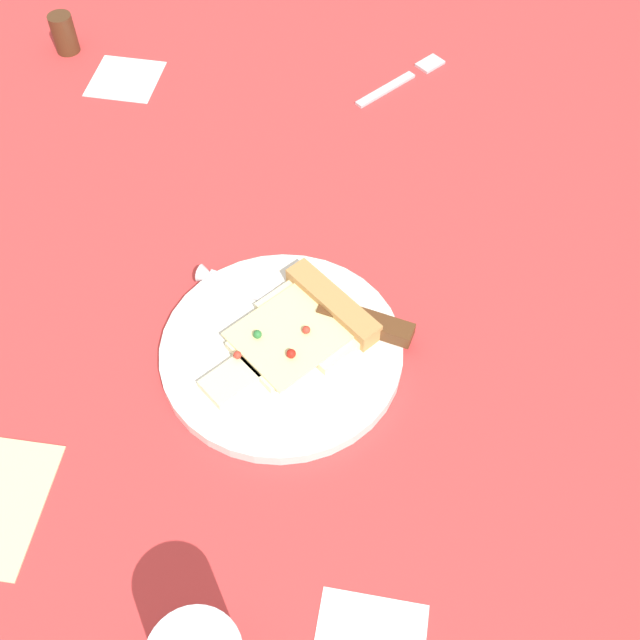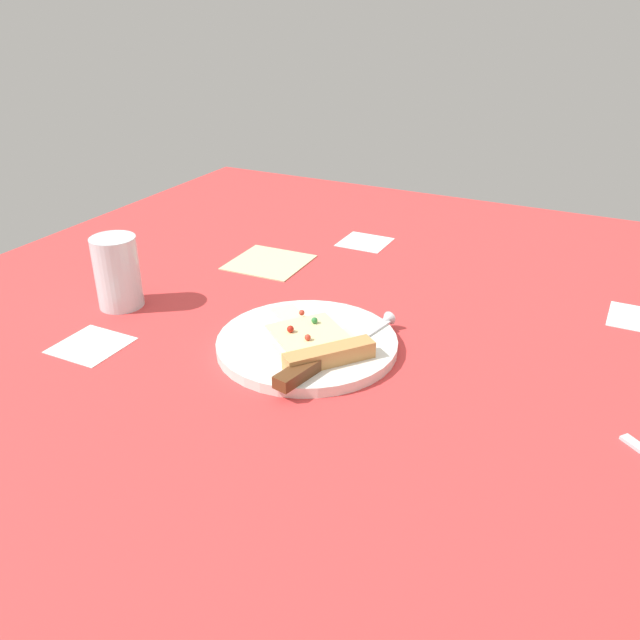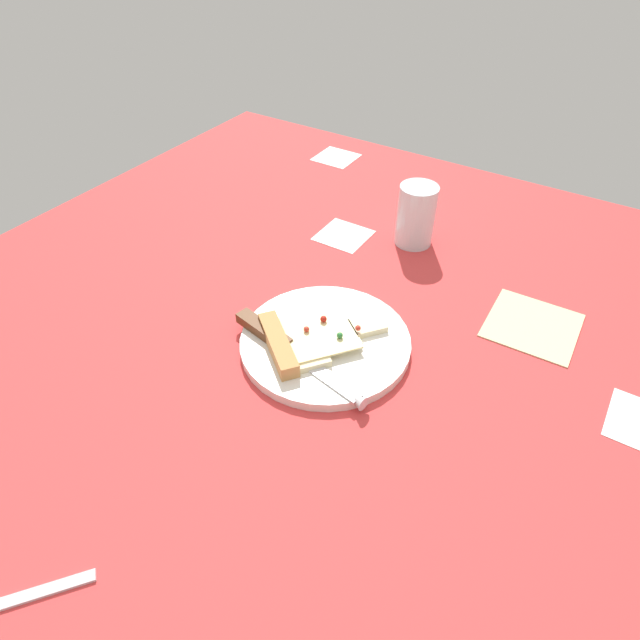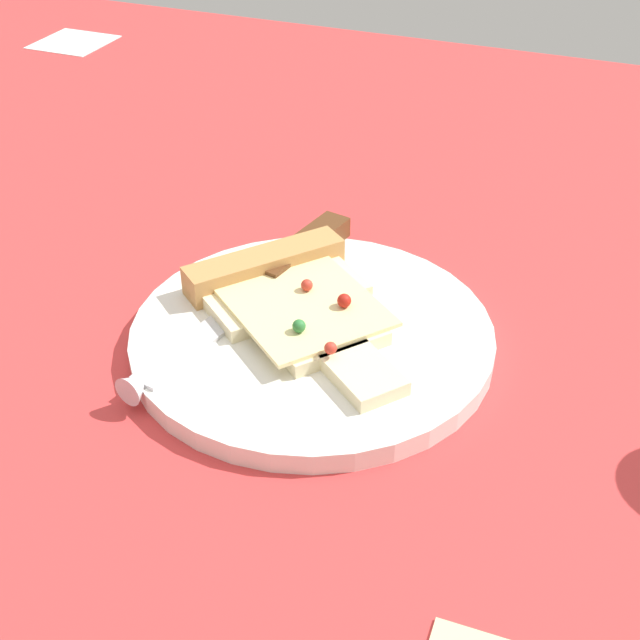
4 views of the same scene
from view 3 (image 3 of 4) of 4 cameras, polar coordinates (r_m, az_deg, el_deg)
ground_plane at (r=73.71cm, az=1.95°, el=-8.18°), size 146.56×146.56×3.00cm
plate at (r=77.88cm, az=0.57°, el=-2.36°), size 24.65×24.65×1.45cm
pizza_slice at (r=76.23cm, az=-1.28°, el=-2.00°), size 16.90×18.49×2.26cm
knife at (r=75.45cm, az=-3.67°, el=-2.84°), size 23.93×6.88×2.45cm
drinking_glass at (r=98.55cm, az=10.15°, el=10.88°), size 6.81×6.81×11.09cm
fork at (r=65.47cm, az=-30.70°, el=-24.41°), size 11.00×13.04×0.80cm
napkin at (r=87.57cm, az=21.62°, el=-0.49°), size 13.37×13.37×0.40cm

